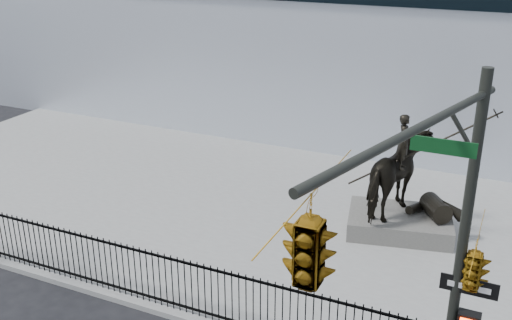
% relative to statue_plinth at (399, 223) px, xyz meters
% --- Properties ---
extents(plaza, '(30.00, 12.00, 0.15)m').
position_rel_statue_plinth_xyz_m(plaza, '(-4.67, -0.57, -0.36)').
color(plaza, gray).
rests_on(plaza, ground).
extents(building, '(44.00, 14.00, 9.00)m').
position_rel_statue_plinth_xyz_m(building, '(-4.67, 12.43, 4.06)').
color(building, silver).
rests_on(building, ground).
extents(picket_fence, '(22.10, 0.10, 1.50)m').
position_rel_statue_plinth_xyz_m(picket_fence, '(-4.67, -6.32, 0.46)').
color(picket_fence, black).
rests_on(picket_fence, plaza).
extents(statue_plinth, '(3.45, 2.72, 0.58)m').
position_rel_statue_plinth_xyz_m(statue_plinth, '(0.00, 0.00, 0.00)').
color(statue_plinth, '#524F4B').
rests_on(statue_plinth, plaza).
extents(equestrian_statue, '(3.86, 2.82, 3.34)m').
position_rel_statue_plinth_xyz_m(equestrian_statue, '(0.06, 0.01, 1.49)').
color(equestrian_statue, black).
rests_on(equestrian_statue, statue_plinth).
extents(traffic_signal_right, '(2.17, 6.86, 7.00)m').
position_rel_statue_plinth_xyz_m(traffic_signal_right, '(1.79, -9.57, 4.41)').
color(traffic_signal_right, '#272924').
rests_on(traffic_signal_right, ground).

